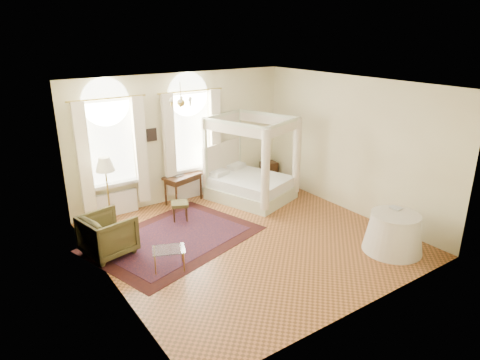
# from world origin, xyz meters

# --- Properties ---
(ground) EXTENTS (6.00, 6.00, 0.00)m
(ground) POSITION_xyz_m (0.00, 0.00, 0.00)
(ground) COLOR #AC6232
(ground) RESTS_ON ground
(room_walls) EXTENTS (6.00, 6.00, 6.00)m
(room_walls) POSITION_xyz_m (0.00, 0.00, 1.98)
(room_walls) COLOR #FDF4C0
(room_walls) RESTS_ON ground
(window_left) EXTENTS (1.62, 0.27, 3.29)m
(window_left) POSITION_xyz_m (-1.90, 2.87, 1.49)
(window_left) COLOR white
(window_left) RESTS_ON room_walls
(window_right) EXTENTS (1.62, 0.27, 3.29)m
(window_right) POSITION_xyz_m (0.20, 2.87, 1.49)
(window_right) COLOR white
(window_right) RESTS_ON room_walls
(chandelier) EXTENTS (0.51, 0.45, 0.50)m
(chandelier) POSITION_xyz_m (-0.90, 1.20, 2.91)
(chandelier) COLOR #AE943A
(chandelier) RESTS_ON room_walls
(wall_pictures) EXTENTS (2.54, 0.03, 0.39)m
(wall_pictures) POSITION_xyz_m (0.09, 2.97, 1.89)
(wall_pictures) COLOR black
(wall_pictures) RESTS_ON room_walls
(canopy_bed) EXTENTS (2.20, 2.44, 2.21)m
(canopy_bed) POSITION_xyz_m (1.42, 1.90, 0.50)
(canopy_bed) COLOR beige
(canopy_bed) RESTS_ON ground
(nightstand) EXTENTS (0.46, 0.43, 0.60)m
(nightstand) POSITION_xyz_m (2.66, 2.70, 0.30)
(nightstand) COLOR #3D2410
(nightstand) RESTS_ON ground
(nightstand_lamp) EXTENTS (0.28, 0.28, 0.41)m
(nightstand_lamp) POSITION_xyz_m (2.58, 2.78, 0.87)
(nightstand_lamp) COLOR #AE943A
(nightstand_lamp) RESTS_ON nightstand
(writing_desk) EXTENTS (1.11, 0.79, 0.75)m
(writing_desk) POSITION_xyz_m (-0.19, 2.70, 0.64)
(writing_desk) COLOR #3D2410
(writing_desk) RESTS_ON ground
(laptop) EXTENTS (0.34, 0.26, 0.02)m
(laptop) POSITION_xyz_m (-0.34, 2.70, 0.77)
(laptop) COLOR black
(laptop) RESTS_ON writing_desk
(stool) EXTENTS (0.51, 0.51, 0.45)m
(stool) POSITION_xyz_m (-0.78, 1.75, 0.37)
(stool) COLOR #483F1F
(stool) RESTS_ON ground
(armchair) EXTENTS (1.10, 1.08, 0.85)m
(armchair) POSITION_xyz_m (-2.70, 1.11, 0.42)
(armchair) COLOR #463E1E
(armchair) RESTS_ON ground
(coffee_table) EXTENTS (0.73, 0.63, 0.42)m
(coffee_table) POSITION_xyz_m (-1.96, -0.11, 0.37)
(coffee_table) COLOR silver
(coffee_table) RESTS_ON ground
(floor_lamp) EXTENTS (0.43, 0.43, 1.65)m
(floor_lamp) POSITION_xyz_m (-2.25, 2.36, 1.41)
(floor_lamp) COLOR #AE943A
(floor_lamp) RESTS_ON ground
(oriental_rug) EXTENTS (4.01, 3.35, 0.01)m
(oriental_rug) POSITION_xyz_m (-1.34, 0.94, 0.01)
(oriental_rug) COLOR #3B140E
(oriental_rug) RESTS_ON ground
(side_table) EXTENTS (1.19, 1.19, 0.81)m
(side_table) POSITION_xyz_m (2.13, -2.06, 0.40)
(side_table) COLOR white
(side_table) RESTS_ON ground
(book) EXTENTS (0.19, 0.25, 0.02)m
(book) POSITION_xyz_m (2.28, -1.88, 0.83)
(book) COLOR black
(book) RESTS_ON side_table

